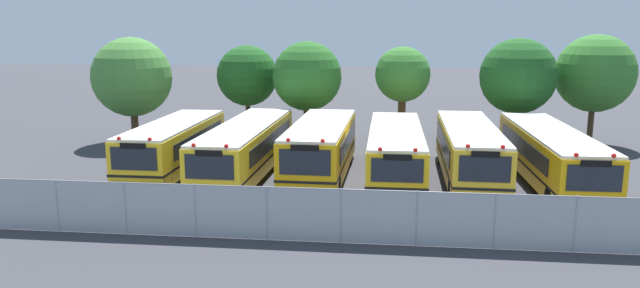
% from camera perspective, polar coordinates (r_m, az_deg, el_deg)
% --- Properties ---
extents(ground_plane, '(160.00, 160.00, 0.00)m').
position_cam_1_polar(ground_plane, '(28.57, 3.51, -3.23)').
color(ground_plane, '#38383D').
extents(school_bus_0, '(2.54, 9.54, 2.62)m').
position_cam_1_polar(school_bus_0, '(30.10, -13.81, -0.10)').
color(school_bus_0, yellow).
rests_on(school_bus_0, ground_plane).
extents(school_bus_1, '(2.68, 11.50, 2.65)m').
position_cam_1_polar(school_bus_1, '(28.84, -7.08, -0.31)').
color(school_bus_1, yellow).
rests_on(school_bus_1, ground_plane).
extents(school_bus_2, '(2.77, 9.82, 2.77)m').
position_cam_1_polar(school_bus_2, '(28.24, 0.09, -0.35)').
color(school_bus_2, '#EAA80C').
rests_on(school_bus_2, ground_plane).
extents(school_bus_3, '(2.53, 10.83, 2.55)m').
position_cam_1_polar(school_bus_3, '(28.30, 7.25, -0.64)').
color(school_bus_3, yellow).
rests_on(school_bus_3, ground_plane).
extents(school_bus_4, '(2.60, 10.57, 2.72)m').
position_cam_1_polar(school_bus_4, '(28.53, 14.11, -0.63)').
color(school_bus_4, yellow).
rests_on(school_bus_4, ground_plane).
extents(school_bus_5, '(2.58, 11.56, 2.64)m').
position_cam_1_polar(school_bus_5, '(28.97, 21.21, -0.95)').
color(school_bus_5, '#EAA80C').
rests_on(school_bus_5, ground_plane).
extents(tree_0, '(4.83, 4.83, 6.50)m').
position_cam_1_polar(tree_0, '(38.17, -17.70, 6.25)').
color(tree_0, '#4C3823').
rests_on(tree_0, ground_plane).
extents(tree_1, '(3.88, 3.88, 5.95)m').
position_cam_1_polar(tree_1, '(38.61, -6.92, 6.57)').
color(tree_1, '#4C3823').
rests_on(tree_1, ground_plane).
extents(tree_2, '(4.17, 4.17, 6.26)m').
position_cam_1_polar(tree_2, '(35.83, -1.25, 6.59)').
color(tree_2, '#4C3823').
rests_on(tree_2, ground_plane).
extents(tree_3, '(3.38, 3.38, 5.92)m').
position_cam_1_polar(tree_3, '(36.91, 7.78, 6.71)').
color(tree_3, '#4C3823').
rests_on(tree_3, ground_plane).
extents(tree_4, '(4.44, 4.44, 6.47)m').
position_cam_1_polar(tree_4, '(36.89, 18.58, 6.22)').
color(tree_4, '#4C3823').
rests_on(tree_4, ground_plane).
extents(tree_5, '(4.65, 4.65, 6.67)m').
position_cam_1_polar(tree_5, '(39.44, 25.01, 6.13)').
color(tree_5, '#4C3823').
rests_on(tree_5, ground_plane).
extents(chainlink_fence, '(24.95, 0.07, 1.89)m').
position_cam_1_polar(chainlink_fence, '(19.83, 2.01, -6.82)').
color(chainlink_fence, '#9EA0A3').
rests_on(chainlink_fence, ground_plane).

